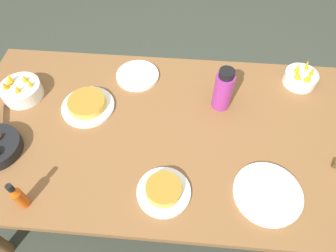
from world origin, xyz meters
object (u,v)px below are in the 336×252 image
at_px(frittata_plate_side, 87,105).
at_px(water_bottle, 223,90).
at_px(empty_plate_far_left, 137,76).
at_px(empty_plate_near_front, 268,193).
at_px(fruit_bowl_citrus, 301,77).
at_px(frittata_plate_center, 164,190).
at_px(hot_sauce_bottle, 18,196).
at_px(fruit_bowl_mango, 21,90).

relative_size(frittata_plate_side, water_bottle, 1.13).
bearing_deg(empty_plate_far_left, water_bottle, -19.93).
distance_m(frittata_plate_side, empty_plate_near_front, 0.89).
bearing_deg(fruit_bowl_citrus, frittata_plate_side, -166.12).
relative_size(frittata_plate_center, empty_plate_near_front, 0.79).
xyz_separation_m(frittata_plate_center, empty_plate_far_left, (-0.20, 0.63, -0.01)).
bearing_deg(hot_sauce_bottle, empty_plate_near_front, 7.13).
bearing_deg(water_bottle, frittata_plate_center, -115.71).
bearing_deg(hot_sauce_bottle, empty_plate_far_left, 65.21).
xyz_separation_m(frittata_plate_side, empty_plate_far_left, (0.20, 0.23, -0.01)).
relative_size(frittata_plate_side, empty_plate_far_left, 1.13).
xyz_separation_m(frittata_plate_center, water_bottle, (0.23, 0.48, 0.08)).
relative_size(empty_plate_far_left, water_bottle, 1.00).
bearing_deg(water_bottle, empty_plate_near_front, -68.54).
bearing_deg(fruit_bowl_citrus, empty_plate_far_left, -178.17).
bearing_deg(frittata_plate_side, empty_plate_near_front, -24.86).
bearing_deg(empty_plate_near_front, frittata_plate_side, 155.14).
bearing_deg(hot_sauce_bottle, water_bottle, 36.71).
relative_size(empty_plate_near_front, fruit_bowl_citrus, 1.67).
distance_m(empty_plate_far_left, water_bottle, 0.46).
bearing_deg(fruit_bowl_mango, hot_sauce_bottle, -68.87).
height_order(fruit_bowl_citrus, hot_sauce_bottle, hot_sauce_bottle).
height_order(frittata_plate_side, fruit_bowl_citrus, fruit_bowl_citrus).
relative_size(water_bottle, hot_sauce_bottle, 1.42).
bearing_deg(hot_sauce_bottle, fruit_bowl_citrus, 32.76).
distance_m(frittata_plate_side, fruit_bowl_citrus, 1.06).
xyz_separation_m(water_bottle, hot_sauce_bottle, (-0.76, -0.56, -0.04)).
relative_size(fruit_bowl_citrus, water_bottle, 0.73).
bearing_deg(empty_plate_far_left, fruit_bowl_mango, -161.81).
relative_size(frittata_plate_center, fruit_bowl_citrus, 1.31).
height_order(water_bottle, hot_sauce_bottle, water_bottle).
relative_size(frittata_plate_side, fruit_bowl_mango, 1.31).
bearing_deg(fruit_bowl_mango, water_bottle, 1.40).
relative_size(empty_plate_near_front, fruit_bowl_mango, 1.41).
height_order(empty_plate_far_left, water_bottle, water_bottle).
xyz_separation_m(empty_plate_far_left, fruit_bowl_mango, (-0.54, -0.18, 0.03)).
height_order(empty_plate_near_front, empty_plate_far_left, same).
relative_size(fruit_bowl_mango, hot_sauce_bottle, 1.23).
distance_m(frittata_plate_center, fruit_bowl_mango, 0.86).
xyz_separation_m(frittata_plate_side, hot_sauce_bottle, (-0.13, -0.49, 0.04)).
relative_size(frittata_plate_center, empty_plate_far_left, 0.96).
distance_m(frittata_plate_center, fruit_bowl_citrus, 0.91).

